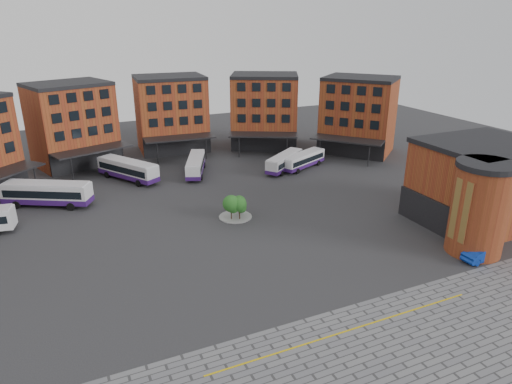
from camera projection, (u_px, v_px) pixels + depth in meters
name	position (u px, v px, depth m)	size (l,w,h in m)	color
ground	(259.00, 261.00, 49.95)	(160.00, 160.00, 0.00)	#28282B
yellow_line	(349.00, 330.00, 38.79)	(26.00, 0.15, 0.02)	gold
main_building	(141.00, 128.00, 78.10)	(94.14, 42.48, 14.60)	brown
east_building	(480.00, 187.00, 56.51)	(17.40, 15.40, 10.60)	brown
tree_island	(236.00, 205.00, 59.92)	(4.40, 4.40, 3.43)	gray
bus_b	(47.00, 193.00, 63.97)	(12.14, 8.42, 3.47)	silver
bus_c	(128.00, 169.00, 74.38)	(8.52, 11.44, 3.32)	silver
bus_d	(196.00, 165.00, 77.44)	(6.25, 10.67, 2.97)	silver
bus_e	(284.00, 161.00, 79.44)	(9.51, 7.88, 2.85)	silver
bus_f	(303.00, 160.00, 80.35)	(9.99, 6.21, 2.80)	silver
blue_car	(481.00, 254.00, 49.80)	(1.64, 4.71, 1.55)	#0B2E99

